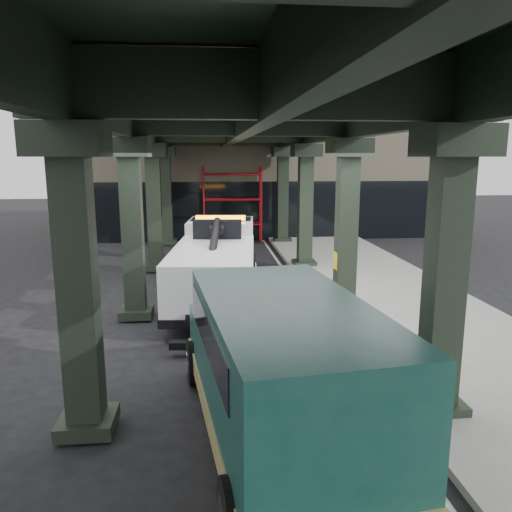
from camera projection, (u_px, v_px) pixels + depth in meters
ground at (264, 339)px, 12.53m from camera, size 90.00×90.00×0.00m
sidewalk at (405, 307)px, 14.91m from camera, size 5.00×40.00×0.15m
lane_stripe at (313, 313)px, 14.65m from camera, size 0.12×38.00×0.01m
viaduct at (241, 120)px, 13.38m from camera, size 7.40×32.00×6.40m
building at (259, 165)px, 31.46m from camera, size 22.00×10.00×8.00m
scaffolding at (232, 203)px, 26.41m from camera, size 3.08×0.88×4.00m
tow_truck at (217, 260)px, 15.77m from camera, size 2.99×8.20×2.63m
towed_van at (280, 367)px, 7.66m from camera, size 3.05×6.30×2.46m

